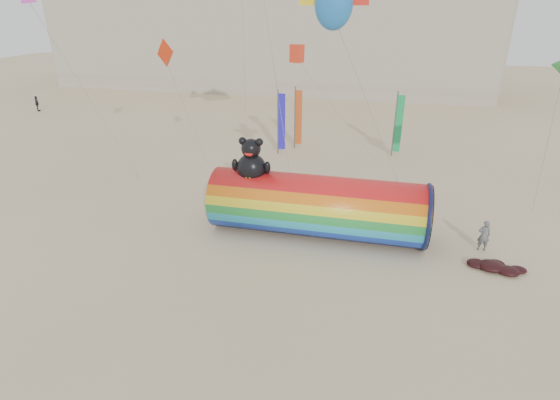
% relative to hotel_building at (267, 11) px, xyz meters
% --- Properties ---
extents(ground, '(160.00, 160.00, 0.00)m').
position_rel_hotel_building_xyz_m(ground, '(12.00, -45.95, -10.31)').
color(ground, '#CCB58C').
rests_on(ground, ground).
extents(hotel_building, '(60.40, 15.40, 20.60)m').
position_rel_hotel_building_xyz_m(hotel_building, '(0.00, 0.00, 0.00)').
color(hotel_building, '#B7AD99').
rests_on(hotel_building, ground).
extents(windsock_assembly, '(11.20, 3.41, 5.16)m').
position_rel_hotel_building_xyz_m(windsock_assembly, '(14.16, -43.08, -8.60)').
color(windsock_assembly, red).
rests_on(windsock_assembly, ground).
extents(kite_handler, '(0.64, 0.45, 1.63)m').
position_rel_hotel_building_xyz_m(kite_handler, '(22.51, -42.83, -9.49)').
color(kite_handler, '#5C5E64').
rests_on(kite_handler, ground).
extents(fabric_bundle, '(2.62, 1.35, 0.41)m').
position_rel_hotel_building_xyz_m(fabric_bundle, '(22.83, -44.63, -10.14)').
color(fabric_bundle, '#34090A').
rests_on(fabric_bundle, ground).
extents(festival_banners, '(9.73, 1.81, 5.20)m').
position_rel_hotel_building_xyz_m(festival_banners, '(12.52, -29.17, -7.67)').
color(festival_banners, '#59595E').
rests_on(festival_banners, ground).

